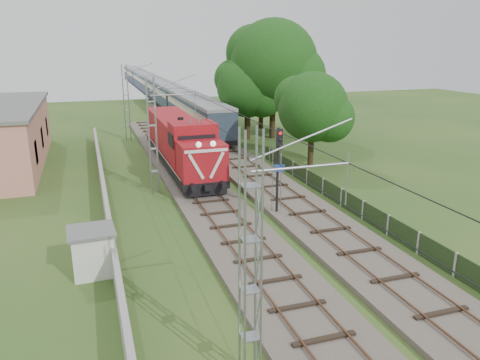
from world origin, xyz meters
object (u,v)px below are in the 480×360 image
object	(u,v)px
coach_rake	(154,86)
signal_post	(279,157)
relay_hut	(93,251)
locomotive	(180,141)

from	to	relation	value
coach_rake	signal_post	xyz separation A→B (m)	(-1.63, -62.75, 1.22)
coach_rake	relay_hut	world-z (taller)	coach_rake
locomotive	relay_hut	xyz separation A→B (m)	(-7.40, -16.97, -1.27)
signal_post	relay_hut	world-z (taller)	signal_post
relay_hut	locomotive	bearing A→B (deg)	66.44
coach_rake	locomotive	bearing A→B (deg)	-95.72
locomotive	relay_hut	world-z (taller)	locomotive
locomotive	signal_post	world-z (taller)	signal_post
signal_post	relay_hut	xyz separation A→B (m)	(-10.77, -4.10, -2.66)
locomotive	signal_post	xyz separation A→B (m)	(3.37, -12.87, 1.39)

